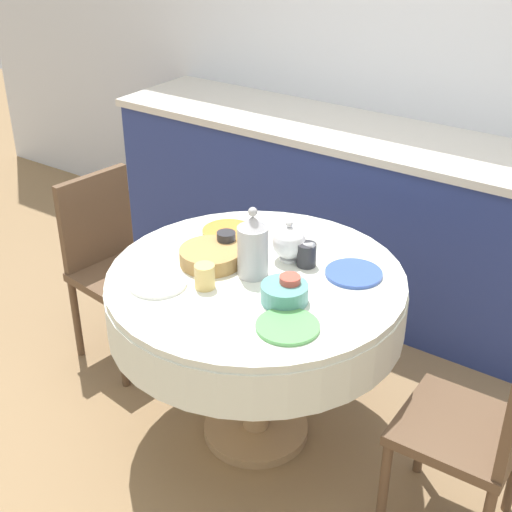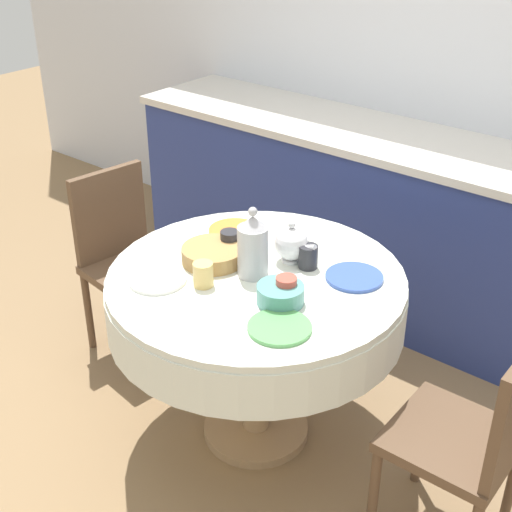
{
  "view_description": "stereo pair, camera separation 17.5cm",
  "coord_description": "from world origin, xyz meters",
  "px_view_note": "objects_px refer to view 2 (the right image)",
  "views": [
    {
      "loc": [
        1.31,
        -1.88,
        2.11
      ],
      "look_at": [
        0.0,
        0.0,
        0.85
      ],
      "focal_mm": 50.0,
      "sensor_mm": 36.0,
      "label": 1
    },
    {
      "loc": [
        1.45,
        -1.78,
        2.11
      ],
      "look_at": [
        0.0,
        0.0,
        0.85
      ],
      "focal_mm": 50.0,
      "sensor_mm": 36.0,
      "label": 2
    }
  ],
  "objects_px": {
    "chair_left": "(476,435)",
    "coffee_carafe": "(253,246)",
    "chair_right": "(125,254)",
    "teapot": "(292,244)"
  },
  "relations": [
    {
      "from": "chair_right",
      "to": "coffee_carafe",
      "type": "bearing_deg",
      "value": 89.52
    },
    {
      "from": "chair_right",
      "to": "teapot",
      "type": "bearing_deg",
      "value": 100.45
    },
    {
      "from": "coffee_carafe",
      "to": "teapot",
      "type": "height_order",
      "value": "coffee_carafe"
    },
    {
      "from": "chair_left",
      "to": "teapot",
      "type": "distance_m",
      "value": 0.95
    },
    {
      "from": "chair_right",
      "to": "coffee_carafe",
      "type": "xyz_separation_m",
      "value": [
        0.89,
        -0.13,
        0.39
      ]
    },
    {
      "from": "chair_right",
      "to": "teapot",
      "type": "height_order",
      "value": "teapot"
    },
    {
      "from": "coffee_carafe",
      "to": "chair_right",
      "type": "bearing_deg",
      "value": 171.86
    },
    {
      "from": "chair_right",
      "to": "teapot",
      "type": "relative_size",
      "value": 4.97
    },
    {
      "from": "chair_left",
      "to": "coffee_carafe",
      "type": "xyz_separation_m",
      "value": [
        -0.91,
        -0.02,
        0.39
      ]
    },
    {
      "from": "chair_left",
      "to": "teapot",
      "type": "relative_size",
      "value": 4.97
    }
  ]
}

